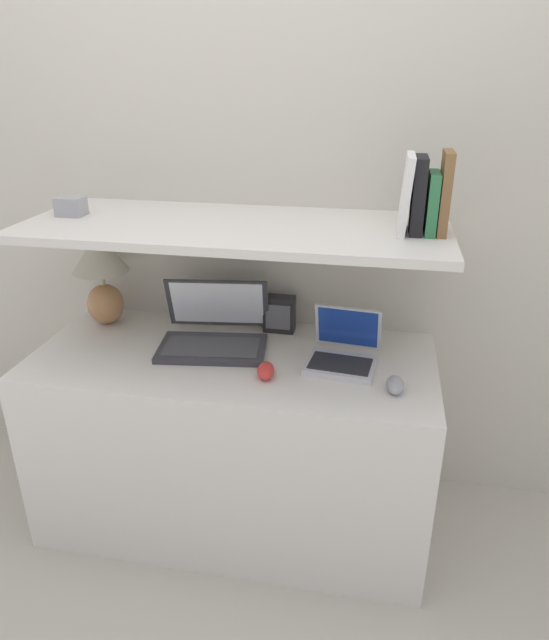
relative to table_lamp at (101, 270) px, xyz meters
name	(u,v)px	position (x,y,z in m)	size (l,w,h in m)	color
ground_plane	(215,576)	(0.55, -0.50, -0.92)	(12.00, 12.00, 0.00)	#B2AD9E
wall_back	(255,191)	(0.55, 0.20, 0.28)	(6.00, 0.05, 2.40)	beige
desk	(235,439)	(0.55, -0.18, -0.57)	(1.40, 0.63, 0.70)	silver
back_riser	(254,349)	(0.55, 0.16, -0.36)	(1.40, 0.04, 1.13)	beige
shelf	(234,228)	(0.55, -0.11, 0.22)	(1.40, 0.57, 0.03)	silver
table_lamp	(101,270)	(0.00, 0.00, 0.00)	(0.21, 0.21, 0.36)	#B27A4C
laptop_large	(214,333)	(0.47, -0.11, -0.17)	(0.41, 0.35, 0.22)	#333338
laptop_small	(343,353)	(0.94, -0.16, -0.18)	(0.25, 0.25, 0.18)	silver
computer_mouse	(266,371)	(0.70, -0.30, -0.20)	(0.07, 0.11, 0.04)	red
second_mouse	(395,385)	(1.11, -0.32, -0.20)	(0.06, 0.10, 0.04)	#99999E
router_box	(279,314)	(0.68, 0.06, -0.15)	(0.12, 0.07, 0.14)	black
book_brown	(445,193)	(1.21, -0.11, 0.36)	(0.03, 0.13, 0.25)	brown
book_green	(432,203)	(1.18, -0.11, 0.32)	(0.03, 0.14, 0.18)	#2D7042
book_black	(418,195)	(1.13, -0.11, 0.35)	(0.04, 0.14, 0.23)	black
book_white	(406,194)	(1.10, -0.11, 0.35)	(0.04, 0.18, 0.23)	silver
shelf_gadget	(71,206)	(-0.02, -0.11, 0.26)	(0.09, 0.07, 0.06)	#99999E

